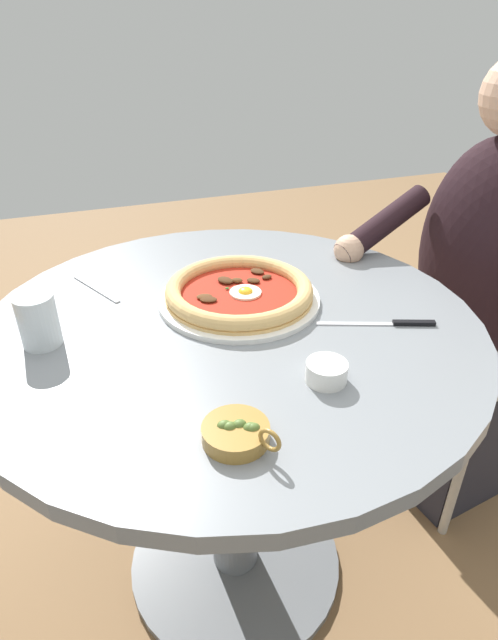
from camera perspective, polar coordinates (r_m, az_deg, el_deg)
name	(u,v)px	position (r m, az deg, el deg)	size (l,w,h in m)	color
ground_plane	(236,563)	(1.46, -1.51, -25.53)	(6.00, 6.00, 0.02)	olive
dining_table	(232,397)	(1.05, -1.92, -8.67)	(0.93, 0.93, 0.73)	gray
pizza_on_plate	(239,293)	(0.99, -1.11, 3.10)	(0.32, 0.32, 0.04)	white
water_glass	(39,323)	(0.92, -22.50, -0.30)	(0.07, 0.07, 0.09)	silver
steak_knife	(394,323)	(0.96, 15.90, -0.35)	(0.20, 0.09, 0.01)	silver
ramekin_capers	(326,371)	(0.79, 8.67, -5.69)	(0.06, 0.06, 0.03)	white
olive_pan	(237,433)	(0.68, -1.34, -12.50)	(0.09, 0.11, 0.05)	olive
fork_utensil	(96,289)	(1.09, -16.75, 3.36)	(0.08, 0.15, 0.00)	#BCBCC1
diner_person	(463,329)	(1.44, 22.87, -0.97)	(0.52, 0.38, 1.16)	#282833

